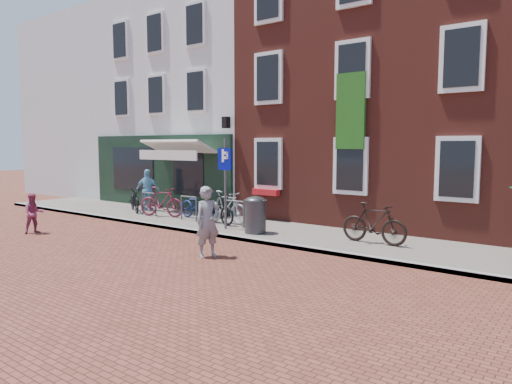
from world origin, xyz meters
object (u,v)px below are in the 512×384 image
Objects in this scene: bicycle_1 at (161,202)px; bicycle_2 at (198,205)px; parking_sign at (225,172)px; bicycle_3 at (226,207)px; boy at (34,213)px; bicycle_0 at (135,199)px; woman at (208,222)px; litter_bin at (255,213)px; cafe_person at (148,190)px; bicycle_5 at (374,223)px; bicycle_4 at (215,209)px.

bicycle_1 reaches higher than bicycle_2.
parking_sign is 1.53m from bicycle_3.
boy is 0.66× the size of bicycle_0.
bicycle_2 is (-1.92, 0.81, -1.25)m from parking_sign.
bicycle_3 is (-2.36, 3.37, -0.21)m from woman.
litter_bin reaches higher than bicycle_0.
boy is 4.88m from cafe_person.
bicycle_3 is 1.00× the size of bicycle_5.
woman is at bearing -130.71° from bicycle_4.
parking_sign is 1.51× the size of bicycle_2.
cafe_person reaches higher than bicycle_4.
parking_sign is 1.51× the size of bicycle_4.
woman is 1.05× the size of cafe_person.
bicycle_2 is at bearing 157.14° from parking_sign.
boy is 0.75× the size of cafe_person.
boy reaches higher than bicycle_5.
litter_bin reaches higher than bicycle_4.
woman reaches higher than litter_bin.
bicycle_3 is 0.34m from bicycle_4.
bicycle_1 is 2.47m from bicycle_4.
bicycle_3 is (-0.61, 0.72, -1.20)m from parking_sign.
bicycle_1 is 2.76m from bicycle_3.
cafe_person is 0.91× the size of bicycle_1.
parking_sign is at bearing 53.75° from woman.
boy is (-4.41, -3.59, -1.23)m from parking_sign.
boy is at bearing 150.31° from bicycle_1.
parking_sign is 1.51× the size of bicycle_0.
bicycle_4 is (-2.64, 3.18, -0.26)m from woman.
bicycle_2 is (3.09, -0.43, -0.32)m from cafe_person.
boy is 0.68× the size of bicycle_1.
bicycle_3 is 5.05m from bicycle_5.
bicycle_0 is (-0.78, 4.34, -0.02)m from boy.
litter_bin reaches higher than boy.
bicycle_4 is (-0.28, -0.19, -0.05)m from bicycle_3.
woman reaches higher than bicycle_3.
bicycle_4 is (3.52, 4.12, -0.02)m from boy.
bicycle_4 is 1.03× the size of bicycle_5.
woman is 7.73m from bicycle_0.
cafe_person is (-6.77, 3.89, 0.06)m from woman.
boy is at bearing 137.93° from bicycle_3.
bicycle_3 is 0.97× the size of bicycle_4.
bicycle_5 is at bearing -83.45° from bicycle_2.
bicycle_4 is (-2.01, 0.52, -0.11)m from litter_bin.
litter_bin is at bearing -110.67° from bicycle_1.
bicycle_4 is (4.13, -0.70, -0.32)m from cafe_person.
bicycle_0 is (-6.94, 3.39, -0.26)m from woman.
bicycle_5 is (2.69, 3.31, -0.21)m from woman.
boy is 4.41m from bicycle_0.
bicycle_0 is 1.00× the size of bicycle_2.
boy is at bearing -146.95° from litter_bin.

